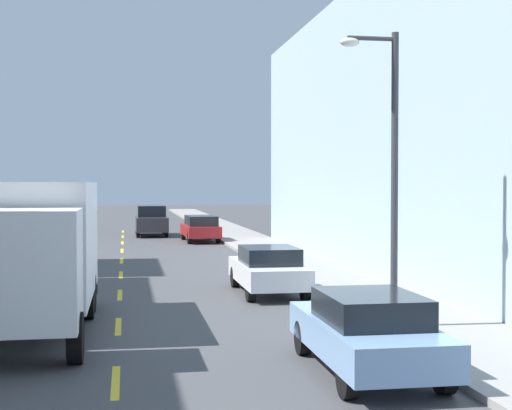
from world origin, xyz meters
name	(u,v)px	position (x,y,z in m)	size (l,w,h in m)	color
ground_plane	(122,254)	(0.00, 30.00, 0.00)	(160.00, 160.00, 0.00)	#424244
sidewalk_right	(278,255)	(7.10, 28.00, 0.07)	(3.20, 120.00, 0.14)	gray
lane_centerline_dashes	(121,267)	(0.00, 24.50, 0.00)	(0.14, 47.20, 0.01)	yellow
apartment_block_opposite	(498,126)	(13.70, 20.00, 5.45)	(10.00, 36.00, 10.90)	#9EB7CC
street_lamp	(388,156)	(5.94, 10.24, 3.95)	(1.35, 0.28, 6.55)	#38383D
delivery_box_truck	(36,247)	(-1.80, 11.68, 1.91)	(2.42, 7.83, 3.37)	white
parked_wagon_red	(200,228)	(4.40, 37.11, 0.80)	(1.96, 4.75, 1.50)	#AD1E1E
parked_sedan_sky	(367,331)	(4.36, 6.85, 0.75)	(1.83, 4.51, 1.43)	#7A9EC6
parked_sedan_burgundy	(66,216)	(-4.40, 54.70, 0.75)	(1.81, 4.50, 1.43)	maroon
parked_wagon_silver	(61,220)	(-4.21, 47.78, 0.80)	(1.93, 4.74, 1.50)	#B2B5BA
parked_sedan_white	(268,269)	(4.43, 16.51, 0.75)	(1.80, 4.50, 1.43)	silver
moving_charcoal_sedan	(151,220)	(1.80, 42.50, 0.99)	(1.95, 4.80, 1.93)	#333338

